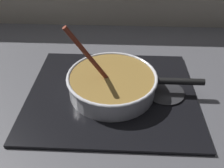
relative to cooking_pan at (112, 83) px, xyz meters
name	(u,v)px	position (x,y,z in m)	size (l,w,h in m)	color
ground	(66,151)	(-0.12, -0.23, -0.07)	(2.40, 1.60, 0.04)	#4C4C51
hob_plate	(112,93)	(0.00, 0.00, -0.04)	(0.56, 0.48, 0.01)	black
burner_ring	(112,91)	(0.00, 0.00, -0.03)	(0.16, 0.16, 0.01)	#592D0C
spare_burner	(165,92)	(0.18, 0.00, -0.03)	(0.13, 0.13, 0.01)	#262628
cooking_pan	(112,83)	(0.00, 0.00, 0.00)	(0.45, 0.30, 0.25)	silver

